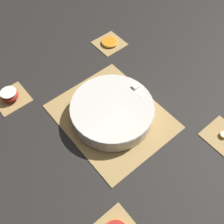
# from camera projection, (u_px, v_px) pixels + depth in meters

# --- Properties ---
(ground_plane) EXTENTS (6.00, 6.00, 0.00)m
(ground_plane) POSITION_uv_depth(u_px,v_px,m) (112.00, 117.00, 0.96)
(ground_plane) COLOR black
(bamboo_mat_center) EXTENTS (0.41, 0.34, 0.01)m
(bamboo_mat_center) POSITION_uv_depth(u_px,v_px,m) (112.00, 116.00, 0.96)
(bamboo_mat_center) COLOR #A8844C
(bamboo_mat_center) RESTS_ON ground_plane
(coaster_mat_near_left) EXTENTS (0.12, 0.12, 0.01)m
(coaster_mat_near_left) POSITION_uv_depth(u_px,v_px,m) (223.00, 136.00, 0.91)
(coaster_mat_near_left) COLOR #A8844C
(coaster_mat_near_left) RESTS_ON ground_plane
(coaster_mat_near_right) EXTENTS (0.12, 0.12, 0.01)m
(coaster_mat_near_right) POSITION_uv_depth(u_px,v_px,m) (109.00, 43.00, 1.19)
(coaster_mat_near_right) COLOR #A8844C
(coaster_mat_near_right) RESTS_ON ground_plane
(coaster_mat_far_right) EXTENTS (0.12, 0.12, 0.01)m
(coaster_mat_far_right) POSITION_uv_depth(u_px,v_px,m) (11.00, 98.00, 1.01)
(coaster_mat_far_right) COLOR #A8844C
(coaster_mat_far_right) RESTS_ON ground_plane
(fruit_salad_bowl) EXTENTS (0.30, 0.30, 0.07)m
(fruit_salad_bowl) POSITION_uv_depth(u_px,v_px,m) (112.00, 110.00, 0.93)
(fruit_salad_bowl) COLOR silver
(fruit_salad_bowl) RESTS_ON bamboo_mat_center
(apple_half) EXTENTS (0.07, 0.07, 0.04)m
(apple_half) POSITION_uv_depth(u_px,v_px,m) (10.00, 95.00, 0.99)
(apple_half) COLOR #B72D23
(apple_half) RESTS_ON coaster_mat_far_right
(orange_slice_whole) EXTENTS (0.07, 0.07, 0.01)m
(orange_slice_whole) POSITION_uv_depth(u_px,v_px,m) (109.00, 42.00, 1.18)
(orange_slice_whole) COLOR orange
(orange_slice_whole) RESTS_ON coaster_mat_near_right
(banana_coin_single) EXTENTS (0.03, 0.03, 0.01)m
(banana_coin_single) POSITION_uv_depth(u_px,v_px,m) (224.00, 135.00, 0.91)
(banana_coin_single) COLOR #F7EFC6
(banana_coin_single) RESTS_ON coaster_mat_near_left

